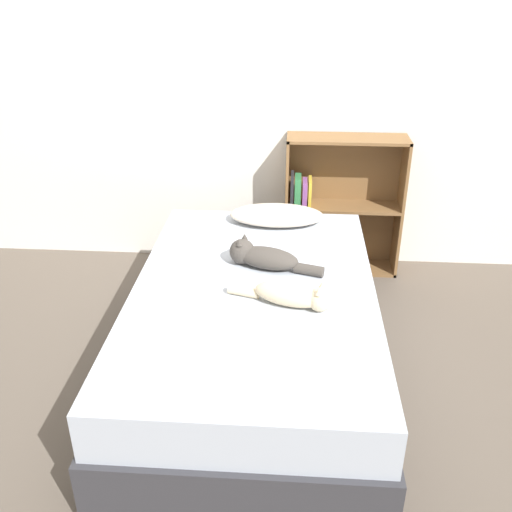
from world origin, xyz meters
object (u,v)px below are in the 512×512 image
at_px(bed, 254,332).
at_px(cat_light, 294,295).
at_px(cat_dark, 262,257).
at_px(bookshelf, 339,202).
at_px(pillow, 277,215).

relative_size(bed, cat_light, 3.95).
xyz_separation_m(cat_dark, bookshelf, (0.48, 1.08, -0.10)).
height_order(bed, cat_light, cat_light).
distance_m(cat_dark, bookshelf, 1.19).
xyz_separation_m(bed, bookshelf, (0.51, 1.31, 0.23)).
bearing_deg(bed, bookshelf, 68.56).
height_order(cat_dark, bookshelf, bookshelf).
relative_size(pillow, bookshelf, 0.60).
relative_size(cat_light, bookshelf, 0.52).
xyz_separation_m(pillow, cat_light, (0.12, -0.98, 0.01)).
bearing_deg(cat_light, bed, 157.94).
bearing_deg(pillow, bed, -95.90).
height_order(pillow, bookshelf, bookshelf).
bearing_deg(cat_dark, bed, 99.58).
relative_size(bed, cat_dark, 3.90).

